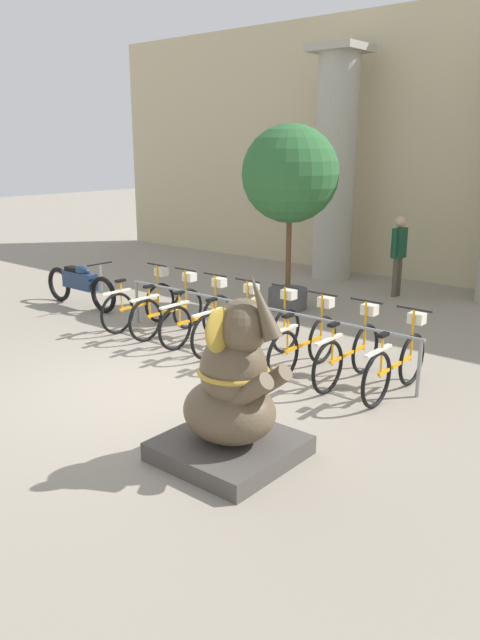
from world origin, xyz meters
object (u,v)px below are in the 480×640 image
at_px(bicycle_1, 169,310).
at_px(bicycle_6, 349,352).
at_px(bicycle_7, 396,364).
at_px(person_pedestrian, 399,249).
at_px(bicycle_4, 268,333).
at_px(motorcycle, 80,284).
at_px(bicycle_0, 141,304).
at_px(potted_tree, 290,179).
at_px(elephant_statue, 233,398).
at_px(bicycle_3, 230,325).
at_px(bicycle_5, 305,343).
at_px(bicycle_2, 198,317).

relative_size(bicycle_1, bicycle_6, 1.00).
relative_size(bicycle_7, person_pedestrian, 1.00).
xyz_separation_m(bicycle_1, bicycle_6, (3.41, 0.01, 0.00)).
relative_size(bicycle_6, person_pedestrian, 1.00).
height_order(bicycle_4, bicycle_6, same).
bearing_deg(motorcycle, person_pedestrian, 47.98).
bearing_deg(bicycle_6, bicycle_0, -179.78).
bearing_deg(person_pedestrian, potted_tree, -116.87).
height_order(bicycle_6, person_pedestrian, person_pedestrian).
bearing_deg(person_pedestrian, bicycle_4, -85.42).
bearing_deg(bicycle_7, elephant_statue, -100.56).
relative_size(bicycle_1, bicycle_3, 1.00).
relative_size(bicycle_1, motorcycle, 0.79).
relative_size(bicycle_0, person_pedestrian, 1.00).
relative_size(bicycle_4, bicycle_5, 1.00).
xyz_separation_m(bicycle_1, bicycle_4, (2.04, 0.03, 0.00)).
distance_m(bicycle_1, bicycle_4, 2.04).
height_order(bicycle_0, motorcycle, bicycle_0).
bearing_deg(person_pedestrian, bicycle_0, -115.20).
bearing_deg(potted_tree, person_pedestrian, 63.13).
bearing_deg(bicycle_2, potted_tree, 93.89).
bearing_deg(bicycle_5, bicycle_7, 0.89).
height_order(bicycle_4, person_pedestrian, person_pedestrian).
bearing_deg(person_pedestrian, motorcycle, -132.02).
height_order(bicycle_2, person_pedestrian, person_pedestrian).
xyz_separation_m(bicycle_2, motorcycle, (-3.33, 0.18, 0.05)).
xyz_separation_m(bicycle_7, motorcycle, (-6.73, 0.17, 0.05)).
relative_size(bicycle_0, potted_tree, 0.48).
bearing_deg(bicycle_4, bicycle_3, -176.17).
bearing_deg(bicycle_5, bicycle_0, 179.89).
bearing_deg(bicycle_6, bicycle_1, -179.90).
distance_m(bicycle_5, potted_tree, 4.04).
relative_size(bicycle_1, bicycle_2, 1.00).
xyz_separation_m(motorcycle, person_pedestrian, (4.30, 4.77, 0.53)).
bearing_deg(bicycle_7, bicycle_0, -179.83).
bearing_deg(bicycle_2, bicycle_6, 0.19).
bearing_deg(bicycle_5, person_pedestrian, 102.22).
xyz_separation_m(bicycle_3, bicycle_4, (0.68, 0.05, 0.00)).
xyz_separation_m(bicycle_3, motorcycle, (-4.01, 0.19, 0.05)).
xyz_separation_m(bicycle_6, potted_tree, (-2.91, 2.67, 2.04)).
bearing_deg(potted_tree, bicycle_5, -50.40).
bearing_deg(elephant_statue, bicycle_7, 79.44).
xyz_separation_m(bicycle_2, bicycle_3, (0.68, -0.01, 0.00)).
bearing_deg(bicycle_5, motorcycle, 177.92).
relative_size(bicycle_5, bicycle_7, 1.00).
relative_size(bicycle_4, motorcycle, 0.79).
relative_size(bicycle_0, motorcycle, 0.79).
distance_m(bicycle_0, bicycle_5, 3.41).
relative_size(bicycle_1, bicycle_7, 1.00).
bearing_deg(bicycle_2, person_pedestrian, 78.92).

